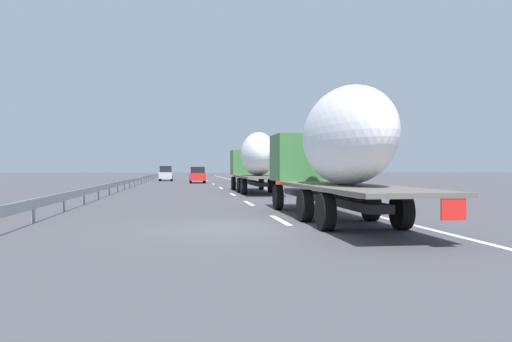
% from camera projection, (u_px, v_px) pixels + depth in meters
% --- Properties ---
extents(ground_plane, '(260.00, 260.00, 0.00)m').
position_uv_depth(ground_plane, '(197.00, 184.00, 54.34)').
color(ground_plane, '#424247').
extents(lane_stripe_0, '(3.20, 0.20, 0.01)m').
position_uv_depth(lane_stripe_0, '(280.00, 220.00, 16.96)').
color(lane_stripe_0, white).
rests_on(lane_stripe_0, ground_plane).
extents(lane_stripe_1, '(3.20, 0.20, 0.01)m').
position_uv_depth(lane_stripe_1, '(249.00, 203.00, 25.06)').
color(lane_stripe_1, white).
rests_on(lane_stripe_1, ground_plane).
extents(lane_stripe_2, '(3.20, 0.20, 0.01)m').
position_uv_depth(lane_stripe_2, '(233.00, 194.00, 33.41)').
color(lane_stripe_2, white).
rests_on(lane_stripe_2, ground_plane).
extents(lane_stripe_3, '(3.20, 0.20, 0.01)m').
position_uv_depth(lane_stripe_3, '(221.00, 188.00, 44.07)').
color(lane_stripe_3, white).
rests_on(lane_stripe_3, ground_plane).
extents(lane_stripe_4, '(3.20, 0.20, 0.01)m').
position_uv_depth(lane_stripe_4, '(213.00, 184.00, 55.27)').
color(lane_stripe_4, white).
rests_on(lane_stripe_4, ground_plane).
extents(lane_stripe_5, '(3.20, 0.20, 0.01)m').
position_uv_depth(lane_stripe_5, '(207.00, 181.00, 69.10)').
color(lane_stripe_5, white).
rests_on(lane_stripe_5, ground_plane).
extents(lane_stripe_6, '(3.20, 0.20, 0.01)m').
position_uv_depth(lane_stripe_6, '(205.00, 179.00, 78.48)').
color(lane_stripe_6, white).
rests_on(lane_stripe_6, ground_plane).
extents(edge_line_right, '(110.00, 0.20, 0.01)m').
position_uv_depth(edge_line_right, '(243.00, 183.00, 60.05)').
color(edge_line_right, white).
rests_on(edge_line_right, ground_plane).
extents(truck_lead, '(12.67, 2.55, 4.12)m').
position_uv_depth(truck_lead, '(255.00, 159.00, 35.95)').
color(truck_lead, '#387038').
rests_on(truck_lead, ground_plane).
extents(truck_trailing, '(13.24, 2.55, 4.22)m').
position_uv_depth(truck_trailing, '(335.00, 148.00, 16.99)').
color(truck_trailing, '#387038').
rests_on(truck_trailing, ground_plane).
extents(car_silver_hatch, '(4.60, 1.75, 1.98)m').
position_uv_depth(car_silver_hatch, '(166.00, 174.00, 68.34)').
color(car_silver_hatch, '#ADB2B7').
rests_on(car_silver_hatch, ground_plane).
extents(car_red_compact, '(4.77, 1.78, 1.85)m').
position_uv_depth(car_red_compact, '(197.00, 175.00, 58.69)').
color(car_red_compact, red).
rests_on(car_red_compact, ground_plane).
extents(road_sign, '(0.10, 0.90, 3.23)m').
position_uv_depth(road_sign, '(257.00, 163.00, 57.04)').
color(road_sign, gray).
rests_on(road_sign, ground_plane).
extents(tree_0, '(2.52, 2.52, 7.39)m').
position_uv_depth(tree_0, '(251.00, 152.00, 93.87)').
color(tree_0, '#472D19').
rests_on(tree_0, ground_plane).
extents(tree_1, '(3.71, 3.71, 4.93)m').
position_uv_depth(tree_1, '(277.00, 159.00, 81.90)').
color(tree_1, '#472D19').
rests_on(tree_1, ground_plane).
extents(tree_2, '(3.62, 3.62, 6.65)m').
position_uv_depth(tree_2, '(320.00, 144.00, 47.68)').
color(tree_2, '#472D19').
rests_on(tree_2, ground_plane).
extents(tree_3, '(2.94, 2.94, 7.13)m').
position_uv_depth(tree_3, '(355.00, 137.00, 41.67)').
color(tree_3, '#472D19').
rests_on(tree_3, ground_plane).
extents(guardrail_median, '(94.00, 0.10, 0.76)m').
position_uv_depth(guardrail_median, '(141.00, 178.00, 56.47)').
color(guardrail_median, '#9EA0A5').
rests_on(guardrail_median, ground_plane).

